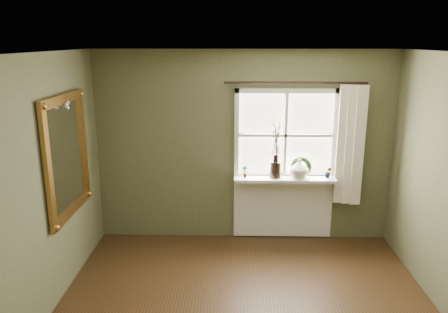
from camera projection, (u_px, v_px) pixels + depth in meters
ceiling at (252, 55)px, 3.39m from camera, size 4.50×4.50×0.00m
wall_back at (244, 147)px, 5.95m from camera, size 4.00×0.10×2.60m
wall_left at (12, 208)px, 3.77m from camera, size 0.10×4.50×2.60m
window_frame at (285, 135)px, 5.82m from camera, size 1.36×0.06×1.24m
window_sill at (285, 179)px, 5.87m from camera, size 1.36×0.26×0.04m
window_apron at (283, 207)px, 6.09m from camera, size 1.36×0.04×0.88m
dark_jug at (275, 170)px, 5.83m from camera, size 0.16×0.16×0.22m
cream_vase at (299, 168)px, 5.82m from camera, size 0.26×0.26×0.27m
wreath at (301, 169)px, 5.87m from camera, size 0.29×0.15×0.29m
potted_plant_left at (245, 172)px, 5.85m from camera, size 0.10×0.08×0.16m
potted_plant_right at (328, 172)px, 5.83m from camera, size 0.10×0.09×0.16m
curtain at (350, 146)px, 5.73m from camera, size 0.36×0.12×1.59m
curtain_rod at (296, 83)px, 5.58m from camera, size 1.84×0.03×0.03m
gilt_mirror at (67, 156)px, 4.77m from camera, size 0.10×1.13×1.34m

